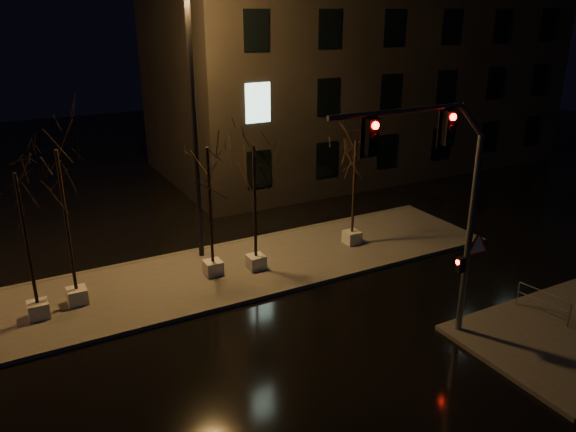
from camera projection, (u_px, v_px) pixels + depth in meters
ground at (313, 347)px, 17.17m from camera, size 90.00×90.00×0.00m
median at (235, 270)px, 22.09m from camera, size 22.00×5.00×0.15m
sidewalk_corner at (575, 336)px, 17.63m from camera, size 7.00×5.00×0.15m
building at (358, 46)px, 35.68m from camera, size 25.00×12.00×15.00m
tree_0 at (21, 207)px, 17.25m from camera, size 1.80×1.80×5.09m
tree_1 at (61, 186)px, 18.01m from camera, size 1.80×1.80×5.59m
tree_2 at (208, 177)px, 20.24m from camera, size 1.80×1.80×5.12m
tree_3 at (254, 174)px, 20.74m from camera, size 1.80×1.80×5.07m
tree_4 at (355, 164)px, 23.22m from camera, size 1.80×1.80×4.68m
traffic_signal_mast at (444, 192)px, 15.75m from camera, size 5.92×0.29×7.23m
streetlight_main at (193, 109)px, 21.16m from camera, size 2.61×0.58×10.44m
guard_rail_b at (543, 300)px, 18.51m from camera, size 0.33×1.83×0.88m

